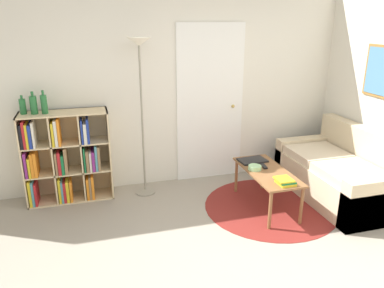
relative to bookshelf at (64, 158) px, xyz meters
name	(u,v)px	position (x,y,z in m)	size (l,w,h in m)	color
wall_back	(178,85)	(1.44, 0.21, 0.76)	(7.33, 0.11, 2.60)	silver
rug	(270,206)	(2.26, -0.86, -0.52)	(1.51, 1.51, 0.01)	maroon
bookshelf	(64,158)	(0.00, 0.00, 0.00)	(0.98, 0.34, 1.08)	beige
floor_lamp	(140,66)	(0.93, -0.09, 1.05)	(0.28, 0.28, 1.89)	gray
couch	(341,175)	(3.21, -0.84, -0.24)	(0.85, 1.56, 0.84)	#CCB793
coffee_table	(267,175)	(2.21, -0.84, -0.13)	(0.44, 0.99, 0.45)	brown
laptop	(252,160)	(2.17, -0.52, -0.06)	(0.35, 0.25, 0.02)	black
bowl	(255,168)	(2.09, -0.77, -0.05)	(0.15, 0.15, 0.05)	#9ED193
book_stack_on_table	(285,181)	(2.22, -1.21, -0.04)	(0.18, 0.19, 0.06)	gold
remote	(264,166)	(2.22, -0.72, -0.06)	(0.06, 0.15, 0.02)	black
bottle_left	(23,106)	(-0.37, 0.02, 0.64)	(0.07, 0.07, 0.21)	#236633
bottle_middle	(34,105)	(-0.25, -0.01, 0.66)	(0.08, 0.08, 0.25)	#236633
bottle_right	(44,104)	(-0.14, -0.02, 0.66)	(0.07, 0.07, 0.26)	#236633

